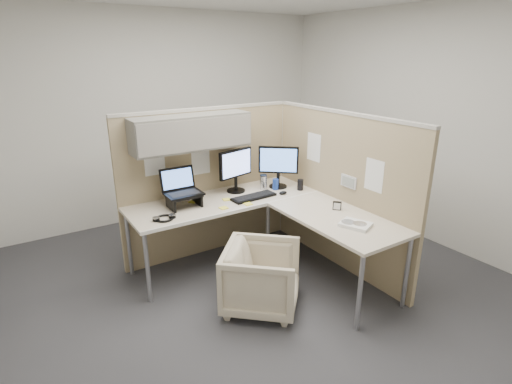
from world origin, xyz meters
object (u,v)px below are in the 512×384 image
desk (265,211)px  keyboard (254,197)px  office_chair (262,274)px  monitor_left (236,167)px

desk → keyboard: 0.27m
desk → keyboard: (0.04, 0.27, 0.05)m
desk → office_chair: (-0.35, -0.48, -0.36)m
desk → monitor_left: size_ratio=4.29×
desk → keyboard: keyboard is taller
desk → monitor_left: monitor_left is taller
monitor_left → desk: bearing=-103.0°
office_chair → keyboard: keyboard is taller
office_chair → keyboard: size_ratio=1.33×
office_chair → monitor_left: (0.34, 1.03, 0.68)m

